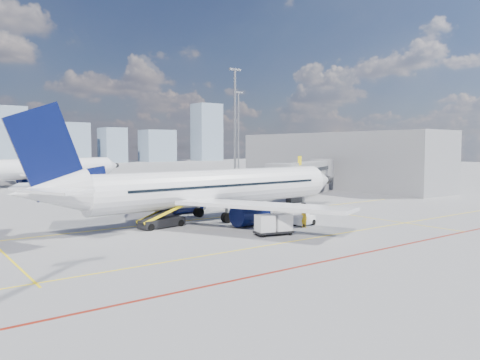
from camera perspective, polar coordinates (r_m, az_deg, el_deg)
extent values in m
plane|color=gray|center=(42.37, 1.80, -6.03)|extent=(420.00, 420.00, 0.00)
cube|color=yellow|center=(48.80, -4.08, -4.70)|extent=(60.00, 0.18, 0.01)
cube|color=yellow|center=(37.95, 7.51, -7.24)|extent=(80.00, 0.15, 0.01)
cube|color=yellow|center=(53.43, 12.29, -4.03)|extent=(0.15, 28.00, 0.01)
cube|color=maroon|center=(34.01, 14.66, -8.66)|extent=(90.00, 0.25, 0.01)
cube|color=gray|center=(68.71, 7.93, 1.06)|extent=(20.84, 13.93, 2.60)
cube|color=black|center=(68.70, 7.93, 1.22)|extent=(20.52, 13.82, 0.55)
cube|color=gray|center=(58.06, 5.15, 0.55)|extent=(4.49, 4.56, 3.00)
cube|color=black|center=(62.95, 6.65, -2.44)|extent=(2.20, 1.00, 0.70)
cylinder|color=gray|center=(62.82, 6.66, -1.22)|extent=(0.56, 0.56, 2.70)
cylinder|color=gray|center=(76.33, 9.49, -0.14)|extent=(0.60, 0.60, 3.90)
cylinder|color=gray|center=(79.76, 9.96, 1.44)|extent=(4.00, 4.00, 3.00)
cylinder|color=gray|center=(79.87, 9.94, 0.04)|extent=(2.40, 2.40, 3.90)
cube|color=yellow|center=(59.74, 7.29, 2.35)|extent=(1.26, 0.82, 1.20)
cube|color=gray|center=(88.32, 11.64, 2.37)|extent=(10.00, 42.00, 10.00)
cube|color=black|center=(84.79, 9.48, 2.34)|extent=(0.25, 40.00, 4.50)
cylinder|color=gray|center=(108.64, -0.62, 6.70)|extent=(0.56, 0.56, 25.00)
cube|color=gray|center=(109.97, -0.62, 13.32)|extent=(3.20, 0.40, 0.50)
cube|color=#B7BABF|center=(109.07, -1.07, 13.40)|extent=(0.60, 0.15, 0.35)
cube|color=#B7BABF|center=(109.77, -0.55, 13.34)|extent=(0.60, 0.15, 0.35)
cube|color=#B7BABF|center=(110.47, -0.03, 13.28)|extent=(0.60, 0.15, 0.35)
cylinder|color=gray|center=(152.79, -0.19, 5.92)|extent=(0.56, 0.56, 25.00)
cube|color=gray|center=(153.74, -0.19, 10.66)|extent=(3.20, 0.40, 0.50)
cube|color=#B7BABF|center=(152.84, -0.50, 10.69)|extent=(0.60, 0.15, 0.35)
cube|color=#B7BABF|center=(153.54, -0.13, 10.66)|extent=(0.60, 0.15, 0.35)
cube|color=#B7BABF|center=(154.26, 0.23, 10.63)|extent=(0.60, 0.15, 0.35)
cube|color=#758AA2|center=(225.90, -27.18, 4.86)|extent=(20.00, 12.37, 25.00)
cube|color=#758AA2|center=(231.93, -20.55, 4.26)|extent=(21.05, 9.45, 18.93)
cube|color=#758AA2|center=(239.32, -15.28, 4.13)|extent=(10.76, 12.61, 16.99)
cube|color=#758AA2|center=(249.32, -10.04, 4.13)|extent=(16.12, 12.75, 16.41)
cube|color=#758AA2|center=(264.74, -4.07, 5.82)|extent=(14.21, 12.12, 31.66)
cylinder|color=white|center=(48.11, -2.54, -0.87)|extent=(28.24, 4.93, 3.65)
cone|color=white|center=(58.88, 9.81, -0.03)|extent=(3.54, 3.80, 3.65)
sphere|color=black|center=(59.88, 10.63, 0.02)|extent=(1.08, 1.08, 1.03)
cone|color=white|center=(40.27, -22.35, -1.38)|extent=(6.16, 3.92, 3.65)
cube|color=black|center=(57.93, 9.03, 0.42)|extent=(1.47, 1.47, 0.42)
cube|color=white|center=(54.44, -9.06, -1.41)|extent=(10.18, 16.17, 0.54)
cube|color=white|center=(40.86, 2.99, -3.16)|extent=(11.29, 16.01, 0.54)
cylinder|color=#080F3C|center=(52.51, -6.51, -2.87)|extent=(3.47, 2.31, 2.15)
cylinder|color=#080F3C|center=(43.85, 1.25, -4.20)|extent=(3.47, 2.31, 2.15)
cylinder|color=#B7BABF|center=(53.49, -4.90, -2.73)|extent=(0.43, 2.22, 2.21)
cylinder|color=#B7BABF|center=(45.02, 2.97, -3.99)|extent=(0.43, 2.22, 2.21)
cube|color=#080F3C|center=(40.11, -22.48, 3.22)|extent=(6.43, 0.59, 7.99)
cube|color=#080F3C|center=(40.90, -19.38, 0.15)|extent=(5.29, 0.52, 2.02)
cube|color=white|center=(43.01, -24.02, -0.67)|extent=(4.39, 5.88, 0.21)
cube|color=white|center=(37.28, -21.56, -1.26)|extent=(4.74, 5.94, 0.21)
cylinder|color=gray|center=(56.81, 7.74, -2.59)|extent=(0.29, 0.29, 1.80)
cylinder|color=black|center=(56.87, 7.73, -3.11)|extent=(0.77, 0.31, 0.76)
cylinder|color=gray|center=(49.81, -5.08, -3.61)|extent=(0.33, 0.33, 1.60)
cylinder|color=black|center=(49.85, -5.08, -3.95)|extent=(1.03, 0.69, 1.00)
cylinder|color=gray|center=(45.91, -1.64, -4.24)|extent=(0.33, 0.33, 1.60)
cylinder|color=black|center=(45.95, -1.64, -4.61)|extent=(1.03, 0.69, 1.00)
cube|color=black|center=(49.82, -3.36, -0.38)|extent=(23.03, 1.15, 0.24)
cube|color=black|center=(46.95, -0.76, -0.64)|extent=(23.03, 1.15, 0.24)
cylinder|color=white|center=(99.25, -22.53, 1.34)|extent=(29.13, 13.80, 3.85)
cone|color=white|center=(109.46, -15.35, 1.72)|extent=(4.66, 4.84, 3.85)
sphere|color=black|center=(110.38, -14.81, 1.75)|extent=(1.39, 1.39, 1.09)
cube|color=black|center=(108.59, -15.86, 1.98)|extent=(1.90, 1.90, 0.44)
cube|color=white|center=(105.97, -25.89, 0.82)|extent=(6.23, 16.60, 0.57)
cube|color=white|center=(91.22, -20.13, 0.53)|extent=(15.03, 15.27, 0.57)
cylinder|color=#080F3C|center=(103.87, -24.51, 0.12)|extent=(4.12, 3.35, 2.27)
cylinder|color=#080F3C|center=(94.41, -20.78, -0.13)|extent=(4.12, 3.35, 2.27)
cylinder|color=#B7BABF|center=(104.88, -23.64, 0.18)|extent=(1.13, 2.31, 2.33)
cylinder|color=#B7BABF|center=(95.53, -19.87, -0.06)|extent=(1.13, 2.31, 2.33)
cylinder|color=black|center=(100.98, -23.77, -0.25)|extent=(1.16, 0.95, 1.00)
cylinder|color=black|center=(96.73, -22.11, -0.37)|extent=(1.16, 0.95, 1.00)
cylinder|color=black|center=(107.48, -16.62, 0.10)|extent=(0.81, 0.52, 0.76)
cube|color=white|center=(44.81, 7.82, -4.84)|extent=(2.26, 1.48, 0.76)
cube|color=white|center=(44.42, 7.54, -4.17)|extent=(1.12, 1.24, 0.57)
cube|color=black|center=(44.40, 7.55, -3.92)|extent=(1.02, 1.18, 0.33)
cylinder|color=black|center=(43.94, 7.79, -5.35)|extent=(0.56, 0.30, 0.53)
cylinder|color=black|center=(44.55, 6.70, -5.22)|extent=(0.56, 0.30, 0.53)
cylinder|color=black|center=(45.17, 8.93, -5.11)|extent=(0.56, 0.30, 0.53)
cylinder|color=black|center=(45.77, 7.85, -4.98)|extent=(0.56, 0.30, 0.53)
cube|color=black|center=(39.65, 4.11, -6.32)|extent=(3.46, 2.18, 0.16)
cube|color=white|center=(39.17, 3.06, -5.28)|extent=(1.67, 1.64, 1.38)
cube|color=white|center=(39.88, 5.15, -5.12)|extent=(1.67, 1.64, 1.38)
cylinder|color=black|center=(38.59, 2.86, -6.82)|extent=(0.31, 0.19, 0.29)
cylinder|color=black|center=(39.70, 2.08, -6.51)|extent=(0.31, 0.19, 0.29)
cylinder|color=black|center=(39.70, 6.14, -6.53)|extent=(0.31, 0.19, 0.29)
cylinder|color=black|center=(40.78, 5.30, -6.24)|extent=(0.31, 0.19, 0.29)
cube|color=black|center=(43.88, -9.56, -5.12)|extent=(4.60, 2.25, 0.74)
cube|color=black|center=(44.22, -8.70, -3.59)|extent=(6.39, 2.03, 1.94)
cube|color=yellow|center=(44.67, -9.15, -3.52)|extent=(6.26, 1.08, 2.02)
cube|color=yellow|center=(43.76, -8.24, -3.67)|extent=(6.26, 1.08, 2.02)
cylinder|color=black|center=(42.35, -10.81, -5.68)|extent=(0.66, 0.35, 0.63)
cylinder|color=black|center=(43.55, -11.92, -5.43)|extent=(0.66, 0.35, 0.63)
cylinder|color=black|center=(44.33, -7.24, -5.20)|extent=(0.66, 0.35, 0.63)
cylinder|color=black|center=(45.48, -8.40, -4.98)|extent=(0.66, 0.35, 0.63)
imported|color=gold|center=(43.49, 7.83, -4.58)|extent=(0.47, 0.69, 1.85)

